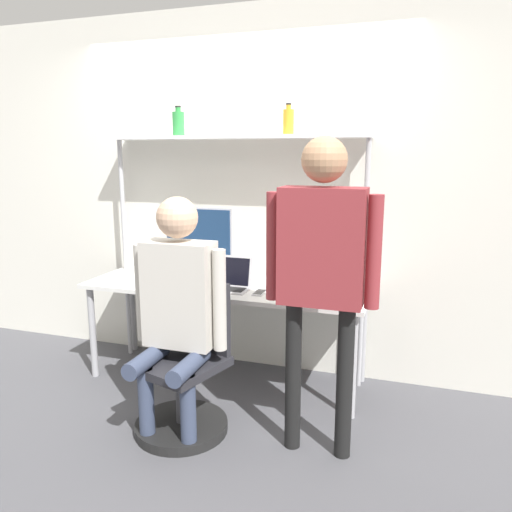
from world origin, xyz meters
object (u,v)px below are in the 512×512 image
at_px(person_standing, 322,257).
at_px(laptop, 228,279).
at_px(monitor, 199,239).
at_px(bottle_green, 178,123).
at_px(cell_phone, 260,293).
at_px(bottle_amber, 288,121).
at_px(person_seated, 177,298).
at_px(office_chair, 185,386).

bearing_deg(person_standing, laptop, 141.06).
bearing_deg(monitor, person_standing, -37.94).
height_order(laptop, bottle_green, bottle_green).
bearing_deg(bottle_green, cell_phone, -23.86).
distance_m(person_standing, bottle_amber, 1.24).
xyz_separation_m(monitor, laptop, (0.33, -0.24, -0.23)).
height_order(cell_phone, person_standing, person_standing).
xyz_separation_m(monitor, cell_phone, (0.58, -0.30, -0.29)).
bearing_deg(cell_phone, monitor, 153.02).
height_order(person_seated, person_standing, person_standing).
bearing_deg(person_seated, person_standing, 4.18).
height_order(laptop, office_chair, laptop).
bearing_deg(monitor, office_chair, -71.21).
xyz_separation_m(cell_phone, bottle_green, (-0.74, 0.33, 1.14)).
relative_size(cell_phone, bottle_amber, 0.72).
relative_size(person_seated, person_standing, 0.81).
bearing_deg(laptop, person_standing, -38.94).
bearing_deg(bottle_green, laptop, -28.72).
distance_m(monitor, office_chair, 1.19).
distance_m(monitor, person_seated, 0.99).
xyz_separation_m(person_standing, bottle_green, (-1.27, 0.90, 0.75)).
xyz_separation_m(office_chair, person_standing, (0.81, 0.02, 0.85)).
distance_m(office_chair, bottle_amber, 1.88).
height_order(person_standing, bottle_green, bottle_green).
xyz_separation_m(monitor, bottle_green, (-0.15, 0.03, 0.86)).
bearing_deg(person_standing, cell_phone, 132.80).
xyz_separation_m(office_chair, bottle_amber, (0.38, 0.91, 1.59)).
height_order(person_seated, bottle_amber, bottle_amber).
bearing_deg(bottle_green, person_seated, -65.09).
bearing_deg(bottle_amber, monitor, -177.53).
bearing_deg(office_chair, laptop, 87.12).
distance_m(office_chair, bottle_green, 1.90).
relative_size(person_seated, bottle_amber, 6.78).
height_order(office_chair, person_standing, person_standing).
bearing_deg(office_chair, person_seated, -106.05).
bearing_deg(monitor, laptop, -35.51).
relative_size(laptop, bottle_amber, 1.54).
relative_size(laptop, office_chair, 0.36).
xyz_separation_m(person_seated, bottle_amber, (0.40, 0.96, 1.03)).
xyz_separation_m(laptop, cell_phone, (0.25, -0.06, -0.06)).
height_order(laptop, bottle_amber, bottle_amber).
bearing_deg(bottle_amber, person_seated, -112.47).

